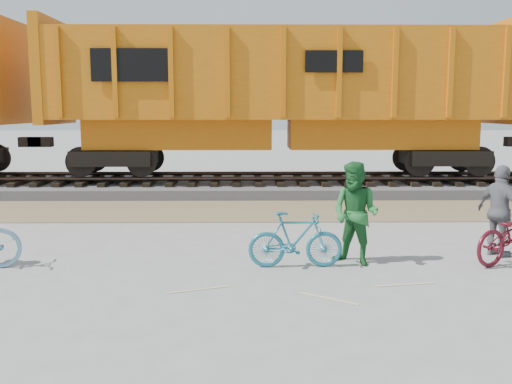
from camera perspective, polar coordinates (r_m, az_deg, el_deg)
ground at (r=8.97m, az=1.07°, el=-8.16°), size 120.00×120.00×0.00m
gravel_strip at (r=14.33m, az=0.41°, el=-1.88°), size 120.00×3.00×0.02m
ballast_bed at (r=17.76m, az=0.19°, el=0.56°), size 120.00×4.00×0.30m
track at (r=17.72m, az=0.19°, el=1.60°), size 120.00×2.60×0.24m
hopper_car_center at (r=17.63m, az=2.43°, el=9.81°), size 14.00×3.13×4.65m
bicycle_teal at (r=9.22m, az=3.97°, el=-4.78°), size 1.53×0.45×0.91m
person_man at (r=9.47m, az=9.94°, el=-2.12°), size 1.04×1.01×1.70m
person_woman at (r=10.69m, az=23.25°, el=-1.77°), size 0.75×1.01×1.60m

